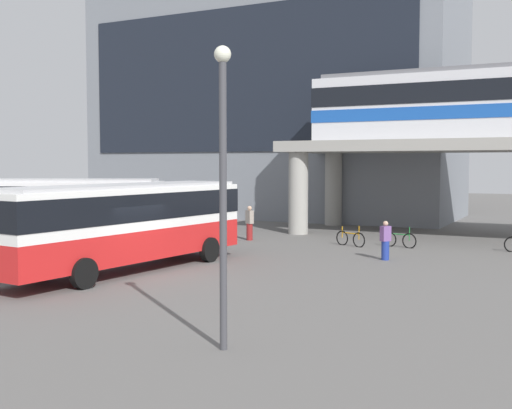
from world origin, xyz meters
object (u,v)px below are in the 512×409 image
at_px(bus_secondary, 49,204).
at_px(bicycle_green, 399,240).
at_px(pedestrian_at_kerb, 250,224).
at_px(bus_main, 124,218).
at_px(pedestrian_by_bike_rack, 385,242).
at_px(bicycle_orange, 350,239).
at_px(station_building, 275,100).

relative_size(bus_secondary, bicycle_green, 6.29).
height_order(bicycle_green, pedestrian_at_kerb, pedestrian_at_kerb).
distance_m(bus_main, pedestrian_at_kerb, 10.60).
height_order(bus_secondary, bicycle_green, bus_secondary).
bearing_deg(pedestrian_by_bike_rack, bicycle_green, 96.45).
bearing_deg(pedestrian_at_kerb, pedestrian_by_bike_rack, -23.10).
bearing_deg(bicycle_orange, bus_main, -115.83).
distance_m(pedestrian_at_kerb, pedestrian_by_bike_rack, 8.81).
relative_size(bicycle_orange, pedestrian_by_bike_rack, 1.04).
bearing_deg(bus_main, bicycle_green, 56.90).
distance_m(station_building, bus_secondary, 22.85).
distance_m(bus_main, bicycle_orange, 11.94).
bearing_deg(bus_secondary, pedestrian_by_bike_rack, 8.77).
xyz_separation_m(bus_main, bus_secondary, (-8.27, 4.59, 0.00)).
distance_m(station_building, pedestrian_at_kerb, 18.66).
xyz_separation_m(pedestrian_at_kerb, pedestrian_by_bike_rack, (8.10, -3.46, -0.09)).
height_order(station_building, pedestrian_by_bike_rack, station_building).
xyz_separation_m(station_building, bicycle_green, (13.60, -14.99, -8.53)).
distance_m(station_building, pedestrian_by_bike_rack, 25.16).
xyz_separation_m(bus_secondary, bicycle_orange, (13.43, 6.06, -1.63)).
height_order(bicycle_green, pedestrian_by_bike_rack, pedestrian_by_bike_rack).
height_order(bus_secondary, pedestrian_by_bike_rack, bus_secondary).
bearing_deg(bus_secondary, bicycle_green, 23.21).
bearing_deg(bicycle_orange, pedestrian_by_bike_rack, -53.06).
distance_m(station_building, bicycle_green, 21.96).
height_order(bicycle_orange, pedestrian_by_bike_rack, pedestrian_by_bike_rack).
xyz_separation_m(bus_secondary, pedestrian_by_bike_rack, (16.11, 2.49, -1.23)).
bearing_deg(bus_main, pedestrian_at_kerb, 91.44).
relative_size(bicycle_orange, bicycle_green, 0.96).
bearing_deg(bus_secondary, station_building, 84.63).
height_order(station_building, bicycle_green, station_building).
xyz_separation_m(station_building, pedestrian_by_bike_rack, (14.07, -19.20, -8.13)).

